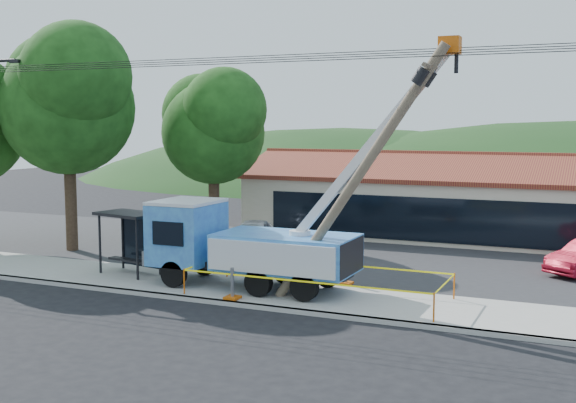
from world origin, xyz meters
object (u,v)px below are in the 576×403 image
Objects in this scene: leaning_pole at (366,165)px; car_silver at (253,252)px; bus_shelter at (132,228)px; utility_truck at (246,242)px.

leaning_pole is 12.35m from car_silver.
leaning_pole is 3.04× the size of bus_shelter.
utility_truck reaches higher than bus_shelter.
leaning_pole is (4.82, -0.76, 3.01)m from utility_truck.
car_silver is at bearing 114.93° from utility_truck.
car_silver is at bearing 135.82° from leaning_pole.
utility_truck reaches higher than leaning_pole.
bus_shelter is 7.37m from car_silver.
bus_shelter is (-10.14, 1.11, -2.86)m from leaning_pole.
utility_truck is 8.10m from car_silver.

